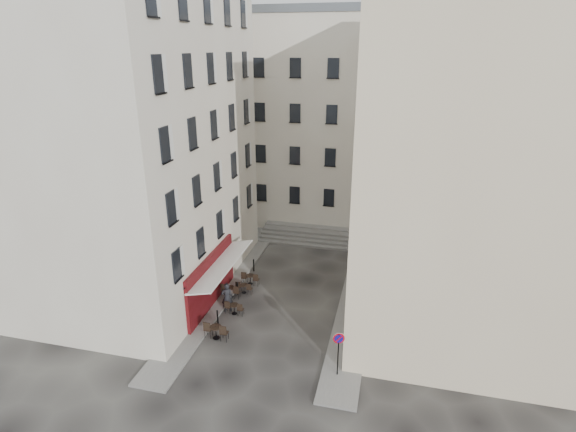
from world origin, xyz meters
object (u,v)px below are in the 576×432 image
(no_parking_sign, at_px, (338,346))
(pedestrian, at_px, (227,297))
(bistro_table_a, at_px, (216,331))
(bistro_table_b, at_px, (234,308))

(no_parking_sign, xyz_separation_m, pedestrian, (-7.50, 4.30, -0.83))
(bistro_table_a, bearing_deg, pedestrian, 98.28)
(bistro_table_b, bearing_deg, pedestrian, 158.58)
(bistro_table_b, bearing_deg, bistro_table_a, -92.89)
(no_parking_sign, xyz_separation_m, bistro_table_b, (-6.96, 4.09, -1.38))
(bistro_table_a, distance_m, pedestrian, 2.89)
(bistro_table_a, distance_m, bistro_table_b, 2.61)
(pedestrian, bearing_deg, bistro_table_b, 136.09)
(bistro_table_a, bearing_deg, bistro_table_b, 87.11)
(bistro_table_a, height_order, bistro_table_b, bistro_table_a)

